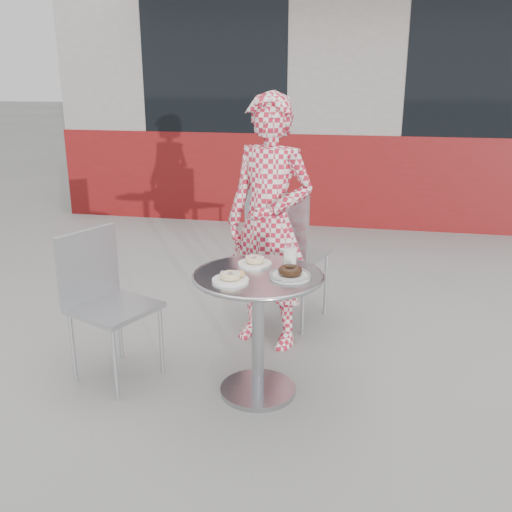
% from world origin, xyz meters
% --- Properties ---
extents(ground, '(60.00, 60.00, 0.00)m').
position_xyz_m(ground, '(0.00, 0.00, 0.00)').
color(ground, gray).
rests_on(ground, ground).
extents(storefront, '(6.02, 4.55, 3.00)m').
position_xyz_m(storefront, '(-0.00, 5.56, 1.49)').
color(storefront, gray).
rests_on(storefront, ground).
extents(bistro_table, '(0.66, 0.66, 0.67)m').
position_xyz_m(bistro_table, '(-0.01, 0.05, 0.50)').
color(bistro_table, '#B7B7BC').
rests_on(bistro_table, ground).
extents(chair_far, '(0.55, 0.56, 0.92)m').
position_xyz_m(chair_far, '(0.01, 1.02, 0.28)').
color(chair_far, '#B1B3B9').
rests_on(chair_far, ground).
extents(chair_left, '(0.52, 0.52, 0.82)m').
position_xyz_m(chair_left, '(-0.81, 0.05, 0.25)').
color(chair_left, '#B1B3B9').
rests_on(chair_left, ground).
extents(seated_person, '(0.65, 0.53, 1.53)m').
position_xyz_m(seated_person, '(-0.06, 0.67, 0.76)').
color(seated_person, '#AE1A30').
rests_on(seated_person, ground).
extents(plate_far, '(0.18, 0.18, 0.04)m').
position_xyz_m(plate_far, '(-0.05, 0.19, 0.68)').
color(plate_far, white).
rests_on(plate_far, bistro_table).
extents(plate_near, '(0.18, 0.18, 0.05)m').
position_xyz_m(plate_near, '(-0.12, -0.08, 0.69)').
color(plate_near, white).
rests_on(plate_near, bistro_table).
extents(plate_checker, '(0.21, 0.21, 0.05)m').
position_xyz_m(plate_checker, '(0.15, 0.03, 0.68)').
color(plate_checker, white).
rests_on(plate_checker, bistro_table).
extents(milk_cup, '(0.07, 0.07, 0.11)m').
position_xyz_m(milk_cup, '(0.13, 0.19, 0.72)').
color(milk_cup, white).
rests_on(milk_cup, bistro_table).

